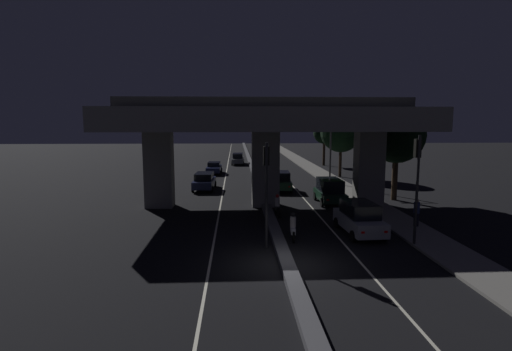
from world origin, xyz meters
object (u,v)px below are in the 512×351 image
at_px(motorcycle_white_filtering_near, 293,228).
at_px(car_dark_blue_lead_oncoming, 204,181).
at_px(car_dark_green_third, 280,181).
at_px(street_lamp, 327,137).
at_px(car_dark_green_second, 330,190).
at_px(traffic_light_left_of_median, 266,177).
at_px(car_dark_blue_second_oncoming, 214,168).
at_px(pedestrian_on_sidewalk, 417,212).
at_px(car_silver_lead, 359,218).
at_px(traffic_light_right_of_median, 417,172).
at_px(car_grey_third_oncoming, 238,159).
at_px(motorcycle_black_filtering_mid, 277,207).

bearing_deg(motorcycle_white_filtering_near, car_dark_blue_lead_oncoming, 24.72).
bearing_deg(car_dark_green_third, motorcycle_white_filtering_near, 178.51).
bearing_deg(street_lamp, car_dark_green_second, -101.15).
distance_m(traffic_light_left_of_median, car_dark_blue_second_oncoming, 30.02).
bearing_deg(car_dark_blue_lead_oncoming, street_lamp, 104.20).
height_order(traffic_light_left_of_median, pedestrian_on_sidewalk, traffic_light_left_of_median).
distance_m(car_silver_lead, motorcycle_white_filtering_near, 4.05).
xyz_separation_m(motorcycle_white_filtering_near, pedestrian_on_sidewalk, (7.80, 1.86, 0.35)).
bearing_deg(traffic_light_right_of_median, traffic_light_left_of_median, 179.98).
bearing_deg(street_lamp, car_dark_green_third, -146.07).
height_order(street_lamp, car_dark_blue_second_oncoming, street_lamp).
bearing_deg(pedestrian_on_sidewalk, traffic_light_right_of_median, -116.57).
height_order(car_grey_third_oncoming, pedestrian_on_sidewalk, pedestrian_on_sidewalk).
relative_size(car_dark_green_second, car_grey_third_oncoming, 0.84).
relative_size(traffic_light_left_of_median, motorcycle_black_filtering_mid, 3.11).
relative_size(car_dark_green_third, motorcycle_black_filtering_mid, 2.45).
relative_size(car_silver_lead, pedestrian_on_sidewalk, 2.70).
bearing_deg(car_silver_lead, motorcycle_white_filtering_near, 98.71).
distance_m(traffic_light_right_of_median, car_silver_lead, 4.32).
height_order(car_dark_green_second, car_dark_green_third, car_dark_green_second).
bearing_deg(car_silver_lead, car_dark_green_third, 8.34).
relative_size(traffic_light_left_of_median, traffic_light_right_of_median, 0.94).
bearing_deg(traffic_light_left_of_median, car_grey_third_oncoming, 91.71).
distance_m(car_dark_green_second, motorcycle_black_filtering_mid, 6.10).
relative_size(car_dark_green_third, car_grey_third_oncoming, 0.88).
xyz_separation_m(traffic_light_left_of_median, street_lamp, (7.77, 20.50, 1.20)).
relative_size(traffic_light_left_of_median, car_dark_green_third, 1.27).
relative_size(traffic_light_right_of_median, car_dark_green_third, 1.35).
xyz_separation_m(car_silver_lead, car_dark_green_third, (-2.90, 14.78, -0.04)).
bearing_deg(traffic_light_left_of_median, street_lamp, 69.24).
relative_size(traffic_light_left_of_median, car_dark_green_second, 1.32).
height_order(car_grey_third_oncoming, motorcycle_white_filtering_near, car_grey_third_oncoming).
relative_size(street_lamp, pedestrian_on_sidewalk, 4.86).
relative_size(motorcycle_black_filtering_mid, pedestrian_on_sidewalk, 1.03).
bearing_deg(pedestrian_on_sidewalk, motorcycle_white_filtering_near, -166.58).
height_order(traffic_light_right_of_median, motorcycle_black_filtering_mid, traffic_light_right_of_median).
bearing_deg(car_dark_green_third, pedestrian_on_sidewalk, -151.44).
distance_m(car_dark_green_second, motorcycle_white_filtering_near, 10.45).
height_order(traffic_light_right_of_median, car_dark_blue_lead_oncoming, traffic_light_right_of_median).
height_order(traffic_light_right_of_median, motorcycle_white_filtering_near, traffic_light_right_of_median).
relative_size(traffic_light_right_of_median, street_lamp, 0.70).
distance_m(traffic_light_right_of_median, pedestrian_on_sidewalk, 4.74).
bearing_deg(motorcycle_black_filtering_mid, car_dark_green_second, -53.06).
bearing_deg(car_dark_blue_second_oncoming, traffic_light_right_of_median, 23.63).
bearing_deg(motorcycle_white_filtering_near, motorcycle_black_filtering_mid, 7.29).
distance_m(street_lamp, motorcycle_black_filtering_mid, 15.57).
relative_size(car_grey_third_oncoming, pedestrian_on_sidewalk, 2.87).
bearing_deg(car_dark_green_second, traffic_light_left_of_median, 151.76).
distance_m(traffic_light_left_of_median, motorcycle_white_filtering_near, 3.74).
bearing_deg(car_dark_green_third, car_dark_blue_second_oncoming, 31.13).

